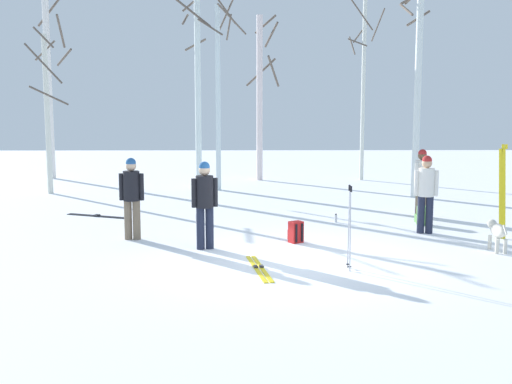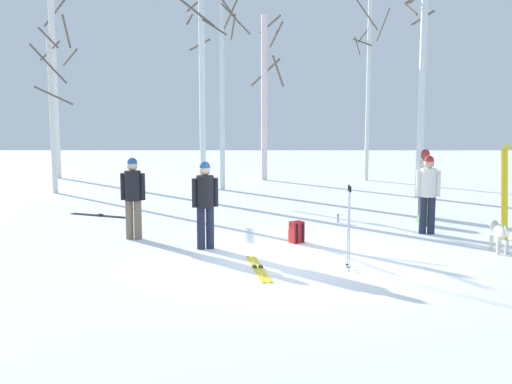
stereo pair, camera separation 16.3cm
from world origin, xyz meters
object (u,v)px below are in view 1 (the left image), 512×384
object	(u,v)px
backpack_1	(296,232)
birch_tree_1	(47,110)
ski_pair_planted_0	(502,192)
birch_tree_0	(49,82)
ski_poles_0	(350,225)
birch_tree_6	(418,67)
person_1	(426,189)
birch_tree_3	(219,90)
water_bottle_0	(197,219)
birch_tree_5	(363,80)
ski_pair_lying_1	(259,268)
person_3	(132,193)
ski_pair_lying_0	(98,216)
birch_tree_4	(260,94)
dog	(497,231)
water_bottle_1	(336,218)
birch_tree_2	(198,74)
person_0	(422,178)
person_2	(205,199)
backpack_0	(422,216)

from	to	relation	value
backpack_1	birch_tree_1	bearing A→B (deg)	134.33
ski_pair_planted_0	birch_tree_0	world-z (taller)	birch_tree_0
ski_pair_planted_0	ski_poles_0	distance (m)	4.40
birch_tree_0	birch_tree_6	size ratio (longest dim) A/B	0.95
person_1	birch_tree_3	xyz separation A→B (m)	(-4.84, 7.45, 2.35)
water_bottle_0	birch_tree_5	xyz separation A→B (m)	(5.58, 9.07, 3.67)
ski_pair_lying_1	backpack_1	bearing A→B (deg)	69.44
ski_pair_lying_1	water_bottle_0	size ratio (longest dim) A/B	7.26
backpack_1	birch_tree_6	bearing A→B (deg)	57.45
person_3	birch_tree_0	distance (m)	13.04
ski_pair_lying_0	birch_tree_5	xyz separation A→B (m)	(8.19, 8.05, 3.78)
person_1	birch_tree_4	xyz separation A→B (m)	(-3.40, 10.35, 2.27)
dog	water_bottle_1	xyz separation A→B (m)	(-2.66, 3.07, -0.29)
ski_pair_lying_1	ski_poles_0	xyz separation A→B (m)	(1.53, -0.06, 0.76)
water_bottle_0	birch_tree_3	size ratio (longest dim) A/B	0.04
ski_pair_lying_0	birch_tree_4	bearing A→B (deg)	62.01
birch_tree_3	ski_pair_lying_0	bearing A→B (deg)	-118.91
backpack_1	ski_pair_planted_0	bearing A→B (deg)	4.42
ski_pair_lying_0	birch_tree_1	bearing A→B (deg)	120.43
person_1	birch_tree_1	size ratio (longest dim) A/B	0.33
person_3	birch_tree_2	xyz separation A→B (m)	(0.72, 8.64, 2.92)
person_1	birch_tree_2	xyz separation A→B (m)	(-5.59, 8.07, 2.92)
birch_tree_3	birch_tree_6	xyz separation A→B (m)	(6.11, -1.80, 0.64)
person_0	birch_tree_4	xyz separation A→B (m)	(-3.89, 8.27, 2.27)
ski_poles_0	birch_tree_1	size ratio (longest dim) A/B	0.28
ski_pair_planted_0	birch_tree_0	distance (m)	17.65
person_1	dog	size ratio (longest dim) A/B	1.91
ski_pair_lying_0	ski_poles_0	world-z (taller)	ski_poles_0
person_2	person_3	distance (m)	1.83
water_bottle_1	birch_tree_2	distance (m)	8.63
person_3	birch_tree_3	bearing A→B (deg)	79.60
person_2	birch_tree_3	size ratio (longest dim) A/B	0.26
person_1	birch_tree_1	xyz separation A→B (m)	(-10.26, 6.60, 1.70)
birch_tree_6	ski_pair_planted_0	bearing A→B (deg)	-88.52
birch_tree_2	birch_tree_4	size ratio (longest dim) A/B	1.20
water_bottle_1	birch_tree_5	world-z (taller)	birch_tree_5
ski_pair_planted_0	water_bottle_1	xyz separation A→B (m)	(-3.20, 1.92, -0.89)
person_0	ski_pair_lying_1	distance (m)	6.68
person_2	backpack_1	world-z (taller)	person_2
person_0	birch_tree_1	world-z (taller)	birch_tree_1
birch_tree_3	birch_tree_4	distance (m)	3.24
ski_pair_lying_0	birch_tree_4	size ratio (longest dim) A/B	0.28
ski_pair_lying_0	birch_tree_6	xyz separation A→B (m)	(8.98, 3.40, 3.96)
birch_tree_4	person_3	bearing A→B (deg)	-104.92
ski_pair_lying_0	backpack_0	bearing A→B (deg)	-8.99
dog	person_2	bearing A→B (deg)	177.37
water_bottle_1	birch_tree_3	bearing A→B (deg)	116.67
person_1	birch_tree_3	distance (m)	9.19
backpack_0	birch_tree_4	distance (m)	10.48
ski_pair_lying_1	birch_tree_6	world-z (taller)	birch_tree_6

